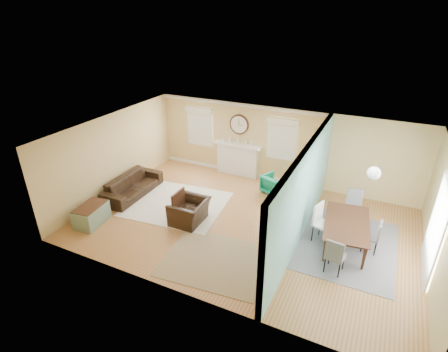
{
  "coord_description": "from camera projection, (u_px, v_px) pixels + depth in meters",
  "views": [
    {
      "loc": [
        3.02,
        -7.66,
        5.51
      ],
      "look_at": [
        -0.8,
        0.3,
        1.2
      ],
      "focal_mm": 28.0,
      "sensor_mm": 36.0,
      "label": 1
    }
  ],
  "objects": [
    {
      "name": "rug_grey",
      "position": [
        345.0,
        244.0,
        8.95
      ],
      "size": [
        2.45,
        3.06,
        0.01
      ],
      "primitive_type": "cube",
      "color": "slate",
      "rests_on": "floor"
    },
    {
      "name": "fireplace",
      "position": [
        238.0,
        159.0,
        12.45
      ],
      "size": [
        1.7,
        0.3,
        1.17
      ],
      "color": "white",
      "rests_on": "ground"
    },
    {
      "name": "wall_front",
      "position": [
        188.0,
        246.0,
        6.8
      ],
      "size": [
        9.0,
        0.02,
        2.6
      ],
      "primitive_type": "cube",
      "color": "#D5B96A",
      "rests_on": "ground"
    },
    {
      "name": "green_chair",
      "position": [
        274.0,
        184.0,
        11.33
      ],
      "size": [
        0.86,
        0.87,
        0.61
      ],
      "primitive_type": "imported",
      "rotation": [
        0.0,
        0.0,
        2.74
      ],
      "color": "#137E69",
      "rests_on": "floor"
    },
    {
      "name": "dining_chair_s",
      "position": [
        336.0,
        252.0,
        7.82
      ],
      "size": [
        0.46,
        0.46,
        0.92
      ],
      "color": "slate",
      "rests_on": "floor"
    },
    {
      "name": "ceiling",
      "position": [
        248.0,
        136.0,
        8.66
      ],
      "size": [
        9.0,
        6.0,
        0.02
      ],
      "primitive_type": "cube",
      "color": "white",
      "rests_on": "wall_back"
    },
    {
      "name": "pendant",
      "position": [
        374.0,
        173.0,
        7.67
      ],
      "size": [
        0.3,
        0.3,
        0.55
      ],
      "color": "gold",
      "rests_on": "ceiling"
    },
    {
      "name": "dining_chair_e",
      "position": [
        372.0,
        234.0,
        8.52
      ],
      "size": [
        0.4,
        0.4,
        0.86
      ],
      "color": "slate",
      "rests_on": "floor"
    },
    {
      "name": "dining_chair_w",
      "position": [
        324.0,
        221.0,
        8.83
      ],
      "size": [
        0.58,
        0.58,
        1.04
      ],
      "color": "white",
      "rests_on": "floor"
    },
    {
      "name": "window_left",
      "position": [
        200.0,
        124.0,
        12.65
      ],
      "size": [
        1.05,
        0.13,
        1.42
      ],
      "color": "white",
      "rests_on": "wall_back"
    },
    {
      "name": "potted_plant",
      "position": [
        291.0,
        206.0,
        9.26
      ],
      "size": [
        0.48,
        0.48,
        0.4
      ],
      "primitive_type": "imported",
      "rotation": [
        0.0,
        0.0,
        5.48
      ],
      "color": "#337F33",
      "rests_on": "garden_stool"
    },
    {
      "name": "french_doors",
      "position": [
        436.0,
        231.0,
        7.58
      ],
      "size": [
        0.06,
        1.7,
        2.2
      ],
      "color": "white",
      "rests_on": "ground"
    },
    {
      "name": "wall_left",
      "position": [
        114.0,
        155.0,
        10.97
      ],
      "size": [
        0.02,
        6.0,
        2.6
      ],
      "primitive_type": "cube",
      "color": "#D5B96A",
      "rests_on": "ground"
    },
    {
      "name": "tv",
      "position": [
        299.0,
        178.0,
        9.91
      ],
      "size": [
        0.17,
        1.06,
        0.61
      ],
      "primitive_type": "imported",
      "rotation": [
        0.0,
        0.0,
        1.54
      ],
      "color": "black",
      "rests_on": "credenza"
    },
    {
      "name": "garden_stool",
      "position": [
        290.0,
        221.0,
        9.46
      ],
      "size": [
        0.35,
        0.35,
        0.52
      ],
      "primitive_type": "cylinder",
      "color": "white",
      "rests_on": "floor"
    },
    {
      "name": "floor",
      "position": [
        245.0,
        224.0,
        9.8
      ],
      "size": [
        9.0,
        9.0,
        0.0
      ],
      "primitive_type": "plane",
      "color": "#925E38",
      "rests_on": "ground"
    },
    {
      "name": "wall_right",
      "position": [
        441.0,
        224.0,
        7.48
      ],
      "size": [
        0.02,
        6.0,
        2.6
      ],
      "primitive_type": "cube",
      "color": "#D5B96A",
      "rests_on": "ground"
    },
    {
      "name": "rug_jute",
      "position": [
        216.0,
        261.0,
        8.38
      ],
      "size": [
        2.63,
        2.23,
        0.01
      ],
      "primitive_type": "cube",
      "rotation": [
        0.0,
        0.0,
        0.1
      ],
      "color": "tan",
      "rests_on": "floor"
    },
    {
      "name": "credenza",
      "position": [
        297.0,
        200.0,
        10.21
      ],
      "size": [
        0.5,
        1.47,
        0.8
      ],
      "color": "#95643F",
      "rests_on": "floor"
    },
    {
      "name": "window_right",
      "position": [
        282.0,
        136.0,
        11.44
      ],
      "size": [
        1.05,
        0.13,
        1.42
      ],
      "color": "white",
      "rests_on": "wall_back"
    },
    {
      "name": "eames_chair",
      "position": [
        190.0,
        211.0,
        9.76
      ],
      "size": [
        0.93,
        1.06,
        0.68
      ],
      "primitive_type": "imported",
      "rotation": [
        0.0,
        0.0,
        -1.55
      ],
      "color": "black",
      "rests_on": "floor"
    },
    {
      "name": "wall_clock",
      "position": [
        239.0,
        124.0,
        11.97
      ],
      "size": [
        0.7,
        0.07,
        0.7
      ],
      "color": "#4D2E1D",
      "rests_on": "wall_back"
    },
    {
      "name": "dining_table",
      "position": [
        347.0,
        234.0,
        8.8
      ],
      "size": [
        1.27,
        2.01,
        0.67
      ],
      "primitive_type": "imported",
      "rotation": [
        0.0,
        0.0,
        1.69
      ],
      "color": "#4D2E1D",
      "rests_on": "floor"
    },
    {
      "name": "trunk",
      "position": [
        91.0,
        215.0,
        9.73
      ],
      "size": [
        0.71,
        1.03,
        0.56
      ],
      "color": "gray",
      "rests_on": "floor"
    },
    {
      "name": "partition",
      "position": [
        306.0,
        188.0,
        8.84
      ],
      "size": [
        0.17,
        6.0,
        2.6
      ],
      "color": "#D5B96A",
      "rests_on": "ground"
    },
    {
      "name": "wall_back",
      "position": [
        280.0,
        146.0,
        11.66
      ],
      "size": [
        9.0,
        0.02,
        2.6
      ],
      "primitive_type": "cube",
      "color": "#D5B96A",
      "rests_on": "ground"
    },
    {
      "name": "rug_cream",
      "position": [
        177.0,
        204.0,
        10.78
      ],
      "size": [
        3.11,
        2.77,
        0.02
      ],
      "primitive_type": "cube",
      "rotation": [
        0.0,
        0.0,
        0.11
      ],
      "color": "white",
      "rests_on": "floor"
    },
    {
      "name": "dining_chair_n",
      "position": [
        355.0,
        205.0,
        9.64
      ],
      "size": [
        0.51,
        0.51,
        0.97
      ],
      "color": "slate",
      "rests_on": "floor"
    },
    {
      "name": "sofa",
      "position": [
        133.0,
        185.0,
        11.2
      ],
      "size": [
        0.91,
        2.22,
        0.64
      ],
      "primitive_type": "imported",
      "rotation": [
        0.0,
        0.0,
        1.59
      ],
      "color": "black",
      "rests_on": "floor"
    }
  ]
}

